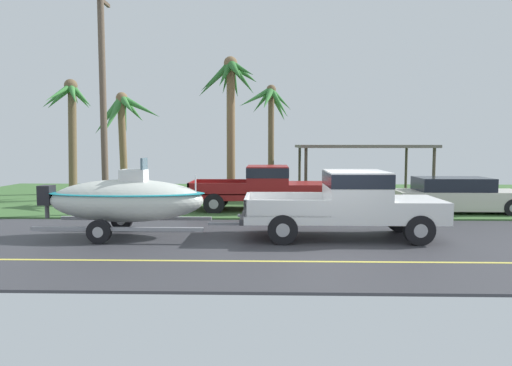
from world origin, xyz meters
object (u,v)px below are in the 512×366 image
pickup_truck_towing (354,201)px  parked_sedan_near (457,196)px  parked_pickup_background (267,186)px  palm_tree_far_left (122,119)px  boat_on_trailer (126,200)px  palm_tree_mid (70,110)px  carport_awning (361,147)px  palm_tree_near_left (271,110)px  utility_pole (103,97)px  palm_tree_near_right (231,91)px

pickup_truck_towing → parked_sedan_near: (4.78, 4.77, -0.38)m
parked_pickup_background → palm_tree_far_left: size_ratio=1.08×
boat_on_trailer → palm_tree_mid: size_ratio=0.95×
carport_awning → palm_tree_near_left: palm_tree_near_left is taller
pickup_truck_towing → utility_pole: size_ratio=0.67×
palm_tree_near_left → palm_tree_far_left: palm_tree_near_left is taller
palm_tree_mid → palm_tree_near_left: bearing=5.8°
palm_tree_mid → palm_tree_near_right: bearing=-18.3°
palm_tree_far_left → parked_sedan_near: bearing=-16.1°
parked_pickup_background → carport_awning: (4.64, 4.89, 1.48)m
boat_on_trailer → palm_tree_near_left: size_ratio=0.99×
pickup_truck_towing → parked_sedan_near: bearing=44.9°
carport_awning → palm_tree_near_right: bearing=-162.0°
utility_pole → boat_on_trailer: bearing=-63.3°
parked_sedan_near → palm_tree_mid: palm_tree_mid is taller
palm_tree_near_left → palm_tree_far_left: 7.69m
boat_on_trailer → parked_pickup_background: size_ratio=1.04×
palm_tree_far_left → palm_tree_mid: bearing=148.7°
boat_on_trailer → parked_sedan_near: 12.26m
utility_pole → pickup_truck_towing: bearing=-25.0°
boat_on_trailer → palm_tree_far_left: size_ratio=1.12×
palm_tree_near_left → utility_pole: size_ratio=0.69×
carport_awning → utility_pole: size_ratio=0.74×
carport_awning → palm_tree_far_left: 11.63m
boat_on_trailer → palm_tree_near_left: palm_tree_near_left is taller
pickup_truck_towing → boat_on_trailer: 6.51m
parked_pickup_background → carport_awning: 6.90m
pickup_truck_towing → utility_pole: (-8.50, 3.97, 3.34)m
parked_pickup_background → pickup_truck_towing: bearing=-64.4°
palm_tree_near_right → parked_pickup_background: bearing=-60.6°
pickup_truck_towing → boat_on_trailer: bearing=-180.0°
palm_tree_near_left → pickup_truck_towing: bearing=-79.0°
parked_sedan_near → palm_tree_far_left: 15.04m
boat_on_trailer → palm_tree_near_right: bearing=73.4°
palm_tree_near_right → pickup_truck_towing: bearing=-63.0°
pickup_truck_towing → parked_pickup_background: (-2.50, 5.20, -0.05)m
parked_sedan_near → palm_tree_near_left: size_ratio=0.82×
palm_tree_near_left → palm_tree_far_left: bearing=-156.2°
palm_tree_far_left → pickup_truck_towing: bearing=-43.5°
carport_awning → palm_tree_near_right: (-6.25, -2.03, 2.55)m
carport_awning → palm_tree_near_right: size_ratio=0.95×
parked_pickup_background → parked_sedan_near: (7.28, -0.44, -0.34)m
carport_awning → palm_tree_far_left: size_ratio=1.23×
carport_awning → palm_tree_far_left: bearing=-173.9°
parked_pickup_background → palm_tree_near_left: size_ratio=0.95×
parked_pickup_background → utility_pole: bearing=-168.4°
parked_sedan_near → palm_tree_near_left: 10.79m
parked_sedan_near → palm_tree_far_left: (-14.12, 4.09, 3.17)m
utility_pole → parked_sedan_near: bearing=3.4°
parked_sedan_near → utility_pole: bearing=-176.6°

